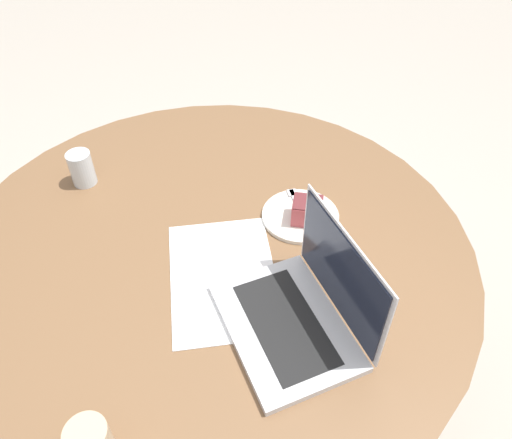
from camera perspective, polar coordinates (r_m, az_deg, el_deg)
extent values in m
plane|color=#B7AD9E|center=(1.94, -3.81, -18.42)|extent=(12.00, 12.00, 0.00)
cylinder|color=brown|center=(1.93, -3.82, -18.28)|extent=(0.45, 0.45, 0.02)
cylinder|color=brown|center=(1.62, -4.44, -12.21)|extent=(0.11, 0.11, 0.71)
cylinder|color=brown|center=(1.33, -5.30, -3.21)|extent=(1.38, 1.38, 0.03)
cube|color=#472D1E|center=(2.14, -20.57, -3.78)|extent=(0.05, 0.05, 0.45)
cube|color=#472D1E|center=(1.99, -26.99, -11.29)|extent=(0.05, 0.05, 0.45)
cube|color=white|center=(1.24, -3.60, -6.50)|extent=(0.43, 0.33, 0.00)
cylinder|color=silver|center=(1.38, 5.08, 0.42)|extent=(0.21, 0.21, 0.01)
cube|color=#B74C51|center=(1.34, 5.87, 0.97)|extent=(0.10, 0.10, 0.06)
cube|color=maroon|center=(1.32, 5.96, 1.99)|extent=(0.10, 0.10, 0.00)
cube|color=silver|center=(1.39, 4.95, 1.13)|extent=(0.17, 0.04, 0.00)
cube|color=silver|center=(1.44, 4.15, 3.06)|extent=(0.03, 0.03, 0.00)
cylinder|color=silver|center=(1.55, -19.31, 5.54)|extent=(0.07, 0.07, 0.10)
cube|color=silver|center=(1.14, 3.32, -12.05)|extent=(0.35, 0.26, 0.02)
cube|color=black|center=(1.13, 3.34, -11.77)|extent=(0.29, 0.16, 0.00)
cube|color=silver|center=(1.08, 9.74, -6.01)|extent=(0.34, 0.02, 0.23)
cube|color=black|center=(1.08, 9.56, -6.08)|extent=(0.32, 0.02, 0.21)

